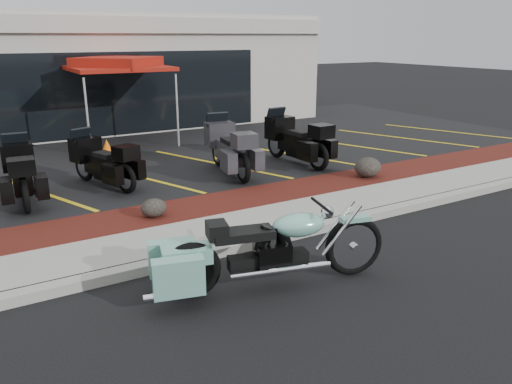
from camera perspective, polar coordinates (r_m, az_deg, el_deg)
ground at (r=7.20m, az=-0.25°, el=-9.58°), size 90.00×90.00×0.00m
curb at (r=7.88m, az=-3.57°, el=-6.52°), size 24.00×0.25×0.15m
sidewalk at (r=8.47m, az=-5.74°, el=-4.84°), size 24.00×1.20×0.15m
mulch_bed at (r=9.50m, az=-8.81°, el=-2.42°), size 24.00×1.20×0.16m
upper_lot at (r=14.48m, az=-16.88°, el=3.91°), size 26.00×9.60×0.15m
dealership_building at (r=20.31m, az=-21.85°, el=12.64°), size 18.00×8.16×4.00m
boulder_mid at (r=9.12m, az=-11.61°, el=-1.78°), size 0.47×0.39×0.33m
boulder_right at (r=11.74m, az=12.65°, el=2.78°), size 0.65×0.54×0.46m
hero_cruiser at (r=7.12m, az=11.15°, el=-5.17°), size 3.36×1.60×1.15m
touring_black_front at (r=11.42m, az=-25.53°, el=3.07°), size 0.93×2.18×1.25m
touring_black_mid at (r=11.74m, az=-19.16°, el=4.06°), size 1.46×2.21×1.20m
touring_grey at (r=12.42m, az=-4.38°, el=6.01°), size 1.18×2.41×1.35m
touring_black_rear at (r=13.29m, az=2.36°, el=6.78°), size 1.05×2.37×1.34m
traffic_cone at (r=14.39m, az=-16.67°, el=4.98°), size 0.41×0.41×0.40m
popup_canopy at (r=15.51m, az=-15.51°, el=13.78°), size 2.90×2.90×2.54m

